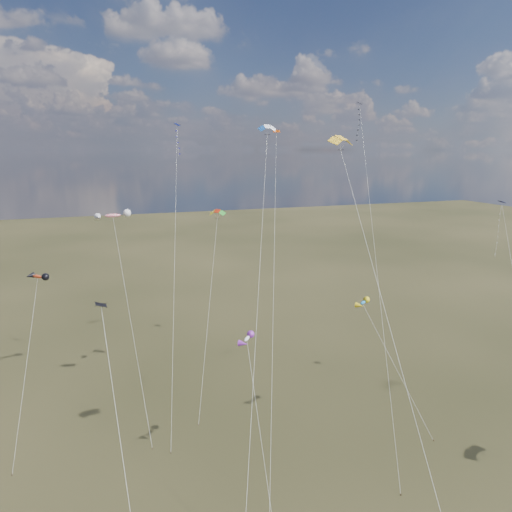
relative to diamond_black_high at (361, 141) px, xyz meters
name	(u,v)px	position (x,y,z in m)	size (l,w,h in m)	color
diamond_black_high	(361,141)	(0.00, 0.00, 0.00)	(12.40, 30.71, 37.25)	black
diamond_navy_tall	(177,161)	(-24.95, 3.54, -2.60)	(5.83, 20.88, 34.05)	#080F48
diamond_black_mid	(114,399)	(-34.86, -27.18, -17.80)	(1.98, 13.94, 19.70)	black
diamond_navy_right	(500,238)	(11.58, -14.41, -11.72)	(9.06, 17.56, 24.52)	#0B0E51
diamond_orange_center	(275,231)	(-17.18, -11.63, -9.72)	(9.13, 21.81, 32.94)	#C64204
parafoil_yellow	(342,140)	(-14.49, -20.66, -0.36)	(5.49, 28.70, 32.23)	yellow
parafoil_blue_white	(267,130)	(-16.54, -7.38, 1.02)	(11.49, 24.21, 33.69)	#1C54A9
parafoil_tricolor	(217,212)	(-20.17, 1.90, -9.25)	(7.15, 14.20, 23.21)	yellow
novelty_orange_black	(37,277)	(-41.90, -3.94, -14.70)	(4.29, 10.93, 17.62)	#DD431D
novelty_white_purple	(247,339)	(-22.10, -17.11, -19.33)	(2.25, 12.09, 12.89)	white
novelty_redwhite_stripe	(113,216)	(-33.40, 4.18, -9.45)	(4.17, 18.89, 23.00)	red
novelty_blue_yellow	(363,303)	(-7.89, -15.23, -17.80)	(6.45, 7.90, 14.49)	#1972B9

